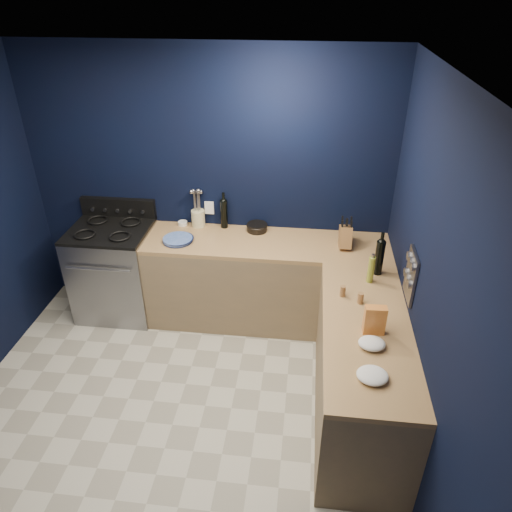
# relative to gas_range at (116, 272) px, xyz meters

# --- Properties ---
(floor) EXTENTS (3.50, 3.50, 0.02)m
(floor) POSITION_rel_gas_range_xyz_m (0.93, -1.42, -0.47)
(floor) COLOR #B7B2A1
(floor) RESTS_ON ground
(ceiling) EXTENTS (3.50, 3.50, 0.02)m
(ceiling) POSITION_rel_gas_range_xyz_m (0.93, -1.42, 2.15)
(ceiling) COLOR silver
(ceiling) RESTS_ON ground
(wall_back) EXTENTS (3.50, 0.02, 2.60)m
(wall_back) POSITION_rel_gas_range_xyz_m (0.93, 0.34, 0.84)
(wall_back) COLOR black
(wall_back) RESTS_ON ground
(wall_right) EXTENTS (0.02, 3.50, 2.60)m
(wall_right) POSITION_rel_gas_range_xyz_m (2.69, -1.42, 0.84)
(wall_right) COLOR black
(wall_right) RESTS_ON ground
(cab_back) EXTENTS (2.30, 0.63, 0.86)m
(cab_back) POSITION_rel_gas_range_xyz_m (1.53, 0.02, -0.03)
(cab_back) COLOR olive
(cab_back) RESTS_ON floor
(top_back) EXTENTS (2.30, 0.63, 0.04)m
(top_back) POSITION_rel_gas_range_xyz_m (1.53, 0.02, 0.42)
(top_back) COLOR brown
(top_back) RESTS_ON cab_back
(cab_right) EXTENTS (0.63, 1.67, 0.86)m
(cab_right) POSITION_rel_gas_range_xyz_m (2.37, -1.13, -0.03)
(cab_right) COLOR olive
(cab_right) RESTS_ON floor
(top_right) EXTENTS (0.63, 1.67, 0.04)m
(top_right) POSITION_rel_gas_range_xyz_m (2.37, -1.13, 0.42)
(top_right) COLOR brown
(top_right) RESTS_ON cab_right
(gas_range) EXTENTS (0.76, 0.66, 0.92)m
(gas_range) POSITION_rel_gas_range_xyz_m (0.00, 0.00, 0.00)
(gas_range) COLOR gray
(gas_range) RESTS_ON floor
(oven_door) EXTENTS (0.59, 0.02, 0.42)m
(oven_door) POSITION_rel_gas_range_xyz_m (0.00, -0.32, -0.01)
(oven_door) COLOR black
(oven_door) RESTS_ON gas_range
(cooktop) EXTENTS (0.76, 0.66, 0.03)m
(cooktop) POSITION_rel_gas_range_xyz_m (0.00, 0.00, 0.48)
(cooktop) COLOR black
(cooktop) RESTS_ON gas_range
(backguard) EXTENTS (0.76, 0.06, 0.20)m
(backguard) POSITION_rel_gas_range_xyz_m (0.00, 0.30, 0.58)
(backguard) COLOR black
(backguard) RESTS_ON gas_range
(spice_panel) EXTENTS (0.02, 0.28, 0.38)m
(spice_panel) POSITION_rel_gas_range_xyz_m (2.67, -0.87, 0.72)
(spice_panel) COLOR gray
(spice_panel) RESTS_ON wall_right
(wall_outlet) EXTENTS (0.09, 0.02, 0.13)m
(wall_outlet) POSITION_rel_gas_range_xyz_m (0.93, 0.32, 0.62)
(wall_outlet) COLOR white
(wall_outlet) RESTS_ON wall_back
(plate_stack) EXTENTS (0.33, 0.33, 0.03)m
(plate_stack) POSITION_rel_gas_range_xyz_m (0.70, -0.07, 0.46)
(plate_stack) COLOR #3858A2
(plate_stack) RESTS_ON top_back
(ramekin) EXTENTS (0.12, 0.12, 0.04)m
(ramekin) POSITION_rel_gas_range_xyz_m (0.66, 0.27, 0.46)
(ramekin) COLOR white
(ramekin) RESTS_ON top_back
(utensil_crock) EXTENTS (0.16, 0.16, 0.17)m
(utensil_crock) POSITION_rel_gas_range_xyz_m (0.82, 0.27, 0.52)
(utensil_crock) COLOR beige
(utensil_crock) RESTS_ON top_back
(wine_bottle_back) EXTENTS (0.09, 0.09, 0.29)m
(wine_bottle_back) POSITION_rel_gas_range_xyz_m (1.08, 0.27, 0.58)
(wine_bottle_back) COLOR black
(wine_bottle_back) RESTS_ON top_back
(lemon_basket) EXTENTS (0.24, 0.24, 0.07)m
(lemon_basket) POSITION_rel_gas_range_xyz_m (1.41, 0.23, 0.48)
(lemon_basket) COLOR black
(lemon_basket) RESTS_ON top_back
(knife_block) EXTENTS (0.11, 0.23, 0.24)m
(knife_block) POSITION_rel_gas_range_xyz_m (2.25, 0.02, 0.54)
(knife_block) COLOR brown
(knife_block) RESTS_ON top_back
(wine_bottle_right) EXTENTS (0.10, 0.10, 0.30)m
(wine_bottle_right) POSITION_rel_gas_range_xyz_m (2.50, -0.42, 0.59)
(wine_bottle_right) COLOR black
(wine_bottle_right) RESTS_ON top_right
(oil_bottle) EXTENTS (0.07, 0.07, 0.23)m
(oil_bottle) POSITION_rel_gas_range_xyz_m (2.43, -0.55, 0.55)
(oil_bottle) COLOR olive
(oil_bottle) RESTS_ON top_right
(spice_jar_near) EXTENTS (0.05, 0.05, 0.09)m
(spice_jar_near) POSITION_rel_gas_range_xyz_m (2.20, -0.78, 0.49)
(spice_jar_near) COLOR olive
(spice_jar_near) RESTS_ON top_right
(spice_jar_far) EXTENTS (0.06, 0.06, 0.09)m
(spice_jar_far) POSITION_rel_gas_range_xyz_m (2.33, -0.86, 0.48)
(spice_jar_far) COLOR olive
(spice_jar_far) RESTS_ON top_right
(crouton_bag) EXTENTS (0.15, 0.07, 0.22)m
(crouton_bag) POSITION_rel_gas_range_xyz_m (2.40, -1.20, 0.55)
(crouton_bag) COLOR #CA4227
(crouton_bag) RESTS_ON top_right
(towel_front) EXTENTS (0.20, 0.17, 0.06)m
(towel_front) POSITION_rel_gas_range_xyz_m (2.37, -1.36, 0.47)
(towel_front) COLOR white
(towel_front) RESTS_ON top_right
(towel_end) EXTENTS (0.23, 0.22, 0.06)m
(towel_end) POSITION_rel_gas_range_xyz_m (2.35, -1.65, 0.47)
(towel_end) COLOR white
(towel_end) RESTS_ON top_right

